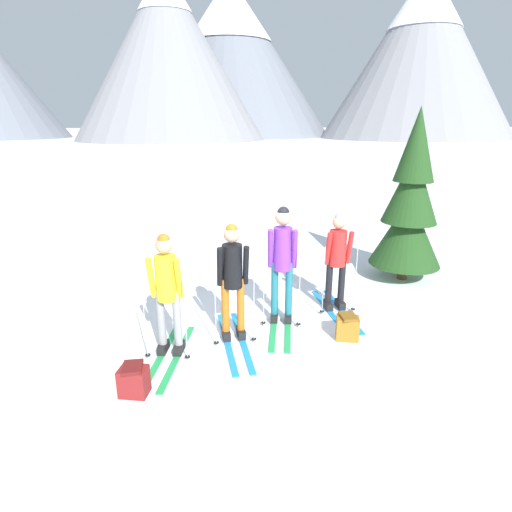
# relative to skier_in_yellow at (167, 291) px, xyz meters

# --- Properties ---
(ground_plane) EXTENTS (400.00, 400.00, 0.00)m
(ground_plane) POSITION_rel_skier_in_yellow_xyz_m (1.11, 0.55, -0.92)
(ground_plane) COLOR white
(skier_in_yellow) EXTENTS (0.67, 1.69, 1.70)m
(skier_in_yellow) POSITION_rel_skier_in_yellow_xyz_m (0.00, 0.00, 0.00)
(skier_in_yellow) COLOR green
(skier_in_yellow) RESTS_ON ground
(skier_in_black) EXTENTS (0.61, 1.79, 1.73)m
(skier_in_black) POSITION_rel_skier_in_yellow_xyz_m (0.89, 0.30, 0.05)
(skier_in_black) COLOR #1E84D1
(skier_in_black) RESTS_ON ground
(skier_in_purple) EXTENTS (0.69, 1.76, 1.85)m
(skier_in_purple) POSITION_rel_skier_in_yellow_xyz_m (1.69, 0.72, 0.14)
(skier_in_purple) COLOR green
(skier_in_purple) RESTS_ON ground
(skier_in_red) EXTENTS (0.61, 1.72, 1.65)m
(skier_in_red) POSITION_rel_skier_in_yellow_xyz_m (2.66, 1.03, -0.03)
(skier_in_red) COLOR #1E84D1
(skier_in_red) RESTS_ON ground
(pine_tree_near) EXTENTS (1.37, 1.37, 3.31)m
(pine_tree_near) POSITION_rel_skier_in_yellow_xyz_m (4.49, 2.24, 0.59)
(pine_tree_near) COLOR #51381E
(pine_tree_near) RESTS_ON ground
(backpack_on_snow_front) EXTENTS (0.37, 0.31, 0.38)m
(backpack_on_snow_front) POSITION_rel_skier_in_yellow_xyz_m (-0.37, -0.85, -0.74)
(backpack_on_snow_front) COLOR maroon
(backpack_on_snow_front) RESTS_ON ground
(backpack_on_snow_beside) EXTENTS (0.37, 0.32, 0.38)m
(backpack_on_snow_beside) POSITION_rel_skier_in_yellow_xyz_m (2.53, 0.04, -0.74)
(backpack_on_snow_beside) COLOR #99661E
(backpack_on_snow_beside) RESTS_ON ground
(mountain_ridge_distant) EXTENTS (109.63, 54.58, 29.72)m
(mountain_ridge_distant) POSITION_rel_skier_in_yellow_xyz_m (7.45, 78.35, 13.09)
(mountain_ridge_distant) COLOR slate
(mountain_ridge_distant) RESTS_ON ground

